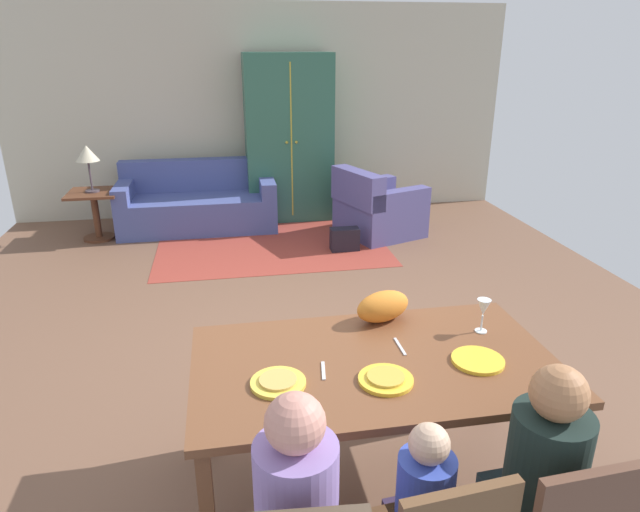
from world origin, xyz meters
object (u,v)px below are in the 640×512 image
plate_near_woman (478,360)px  person_woman (534,492)px  armoire (289,139)px  table_lamp (87,155)px  cat (383,306)px  plate_near_man (278,383)px  wine_glass (483,309)px  plate_near_child (386,380)px  dining_table (374,373)px  armchair (377,209)px  handbag (345,239)px  couch (198,204)px  side_table (95,209)px

plate_near_woman → person_woman: person_woman is taller
armoire → table_lamp: 2.43m
cat → plate_near_man: bearing=-159.8°
wine_glass → person_woman: bearing=-99.9°
plate_near_child → wine_glass: 0.73m
armoire → wine_glass: bearing=-84.8°
dining_table → armchair: 4.19m
plate_near_man → handbag: 3.87m
cat → couch: (-1.15, 4.29, -0.54)m
handbag → cat: bearing=-98.9°
plate_near_man → person_woman: (0.96, -0.56, -0.26)m
plate_near_man → table_lamp: bearing=110.5°
cat → armchair: (0.99, 3.62, -0.53)m
dining_table → plate_near_woman: 0.50m
couch → cat: bearing=-75.0°
armchair → armoire: bearing=135.5°
table_lamp → handbag: table_lamp is taller
armoire → side_table: 2.52m
cat → armoire: (0.05, 4.54, 0.20)m
armoire → side_table: bearing=-167.9°
plate_near_woman → handbag: bearing=87.5°
plate_near_man → couch: size_ratio=0.13×
plate_near_man → plate_near_woman: bearing=1.2°
wine_glass → handbag: wine_glass is taller
dining_table → cat: cat is taller
plate_near_child → armchair: size_ratio=0.23×
plate_near_child → person_woman: 0.74m
plate_near_child → plate_near_man: bearing=172.9°
person_woman → table_lamp: table_lamp is taller
plate_near_woman → armoire: size_ratio=0.12×
wine_glass → handbag: bearing=89.8°
side_table → table_lamp: (-0.00, 0.00, 0.63)m
dining_table → armoire: armoire is taller
person_woman → table_lamp: (-2.65, 5.11, 0.50)m
side_table → cat: bearing=-60.0°
cat → handbag: (0.49, 3.14, -0.71)m
plate_near_child → armoire: size_ratio=0.12×
wine_glass → cat: (-0.48, 0.21, -0.05)m
dining_table → plate_near_man: 0.50m
plate_near_child → armchair: armchair is taller
plate_near_child → plate_near_woman: size_ratio=1.00×
plate_near_woman → table_lamp: bearing=120.4°
plate_near_man → side_table: plate_near_man is taller
armoire → table_lamp: (-2.37, -0.51, -0.04)m
plate_near_man → person_woman: bearing=-30.3°
wine_glass → person_woman: 0.95m
person_woman → armoire: 5.65m
person_woman → armoire: size_ratio=0.53×
armchair → handbag: armchair is taller
cat → armoire: armoire is taller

